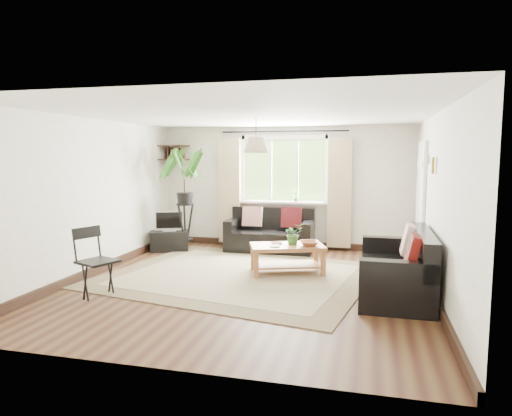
% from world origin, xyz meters
% --- Properties ---
extents(floor, '(5.50, 5.50, 0.00)m').
position_xyz_m(floor, '(0.00, 0.00, 0.00)').
color(floor, black).
rests_on(floor, ground).
extents(ceiling, '(5.50, 5.50, 0.00)m').
position_xyz_m(ceiling, '(0.00, 0.00, 2.40)').
color(ceiling, white).
rests_on(ceiling, floor).
extents(wall_back, '(5.00, 0.02, 2.40)m').
position_xyz_m(wall_back, '(0.00, 2.75, 1.20)').
color(wall_back, beige).
rests_on(wall_back, floor).
extents(wall_front, '(5.00, 0.02, 2.40)m').
position_xyz_m(wall_front, '(0.00, -2.75, 1.20)').
color(wall_front, beige).
rests_on(wall_front, floor).
extents(wall_left, '(0.02, 5.50, 2.40)m').
position_xyz_m(wall_left, '(-2.50, 0.00, 1.20)').
color(wall_left, beige).
rests_on(wall_left, floor).
extents(wall_right, '(0.02, 5.50, 2.40)m').
position_xyz_m(wall_right, '(2.50, 0.00, 1.20)').
color(wall_right, beige).
rests_on(wall_right, floor).
extents(rug, '(4.37, 3.93, 0.02)m').
position_xyz_m(rug, '(-0.27, 0.36, 0.01)').
color(rug, '#C2B796').
rests_on(rug, floor).
extents(window, '(2.50, 0.16, 2.16)m').
position_xyz_m(window, '(0.00, 2.71, 1.55)').
color(window, white).
rests_on(window, wall_back).
extents(door, '(0.06, 0.96, 2.06)m').
position_xyz_m(door, '(2.47, 1.70, 1.00)').
color(door, silver).
rests_on(door, wall_right).
extents(corner_shelf, '(0.50, 0.50, 0.34)m').
position_xyz_m(corner_shelf, '(-2.25, 2.50, 1.89)').
color(corner_shelf, black).
rests_on(corner_shelf, wall_back).
extents(pendant_lamp, '(0.36, 0.36, 0.54)m').
position_xyz_m(pendant_lamp, '(0.00, 0.40, 2.05)').
color(pendant_lamp, beige).
rests_on(pendant_lamp, ceiling).
extents(wall_sconce, '(0.12, 0.12, 0.28)m').
position_xyz_m(wall_sconce, '(2.43, 0.30, 1.74)').
color(wall_sconce, beige).
rests_on(wall_sconce, wall_right).
extents(sofa_back, '(1.66, 0.84, 0.78)m').
position_xyz_m(sofa_back, '(-0.19, 2.28, 0.39)').
color(sofa_back, black).
rests_on(sofa_back, floor).
extents(sofa_right, '(1.76, 0.90, 0.83)m').
position_xyz_m(sofa_right, '(2.00, -0.09, 0.41)').
color(sofa_right, black).
rests_on(sofa_right, floor).
extents(coffee_table, '(1.26, 0.95, 0.46)m').
position_xyz_m(coffee_table, '(0.43, 0.66, 0.23)').
color(coffee_table, brown).
rests_on(coffee_table, floor).
extents(table_plant, '(0.39, 0.38, 0.32)m').
position_xyz_m(table_plant, '(0.51, 0.75, 0.62)').
color(table_plant, '#2C6227').
rests_on(table_plant, coffee_table).
extents(bowl, '(0.36, 0.36, 0.07)m').
position_xyz_m(bowl, '(0.78, 0.68, 0.50)').
color(bowl, brown).
rests_on(bowl, coffee_table).
extents(book_a, '(0.19, 0.23, 0.02)m').
position_xyz_m(book_a, '(0.20, 0.47, 0.47)').
color(book_a, silver).
rests_on(book_a, coffee_table).
extents(book_b, '(0.21, 0.24, 0.02)m').
position_xyz_m(book_b, '(0.18, 0.70, 0.47)').
color(book_b, brown).
rests_on(book_b, coffee_table).
extents(tv_stand, '(0.81, 0.64, 0.38)m').
position_xyz_m(tv_stand, '(-2.08, 1.84, 0.19)').
color(tv_stand, black).
rests_on(tv_stand, floor).
extents(tv, '(0.57, 0.37, 0.42)m').
position_xyz_m(tv, '(-2.08, 1.84, 0.59)').
color(tv, '#A5A5AA').
rests_on(tv, tv_stand).
extents(palm_stand, '(0.94, 0.94, 1.98)m').
position_xyz_m(palm_stand, '(-1.79, 1.93, 0.99)').
color(palm_stand, black).
rests_on(palm_stand, floor).
extents(folding_chair, '(0.61, 0.61, 0.90)m').
position_xyz_m(folding_chair, '(-1.75, -1.08, 0.45)').
color(folding_chair, black).
rests_on(folding_chair, floor).
extents(sill_plant, '(0.14, 0.10, 0.27)m').
position_xyz_m(sill_plant, '(0.25, 2.63, 1.06)').
color(sill_plant, '#2D6023').
rests_on(sill_plant, window).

